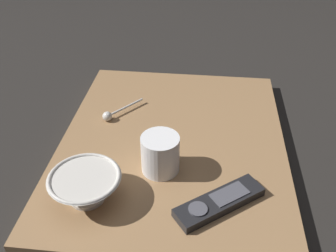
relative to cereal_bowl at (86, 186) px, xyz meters
name	(u,v)px	position (x,y,z in m)	size (l,w,h in m)	color
ground_plane	(173,151)	(-0.15, -0.21, -0.07)	(6.00, 6.00, 0.00)	black
table	(173,145)	(-0.15, -0.21, -0.05)	(0.54, 0.68, 0.03)	#936D47
cereal_bowl	(86,186)	(0.00, 0.00, 0.00)	(0.15, 0.15, 0.06)	beige
coffee_mug	(160,154)	(-0.14, -0.10, 0.01)	(0.08, 0.08, 0.09)	white
teaspoon	(111,114)	(0.02, -0.28, -0.02)	(0.09, 0.11, 0.03)	silver
tv_remote_near	(219,202)	(-0.27, -0.01, -0.03)	(0.19, 0.16, 0.02)	black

